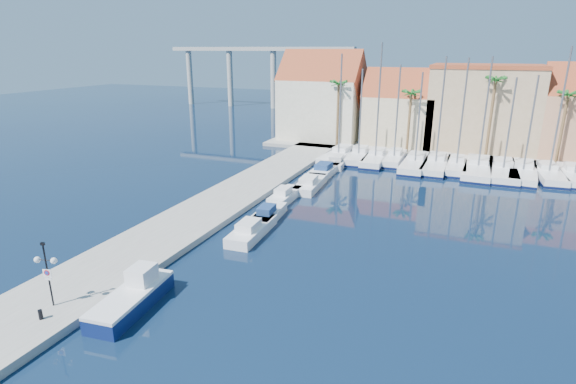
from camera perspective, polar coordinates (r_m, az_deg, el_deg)
name	(u,v)px	position (r m, az deg, el deg)	size (l,w,h in m)	color
ground	(231,298)	(27.34, -7.22, -13.18)	(260.00, 260.00, 0.00)	black
quay_west	(218,205)	(42.02, -8.94, -1.58)	(6.00, 77.00, 0.50)	gray
shore_north	(455,148)	(69.63, 20.41, 5.23)	(54.00, 16.00, 0.50)	gray
lamp_post	(46,265)	(27.50, -28.35, -8.12)	(1.26, 0.59, 3.79)	black
bollard	(41,315)	(27.46, -28.91, -13.47)	(0.22, 0.22, 0.54)	black
fishing_boat	(133,297)	(27.36, -19.07, -12.43)	(2.55, 6.02, 2.05)	#0D1B4F
motorboat_west_0	(251,230)	(35.26, -4.67, -4.80)	(2.24, 6.14, 1.40)	white
motorboat_west_1	(268,214)	(38.39, -2.51, -2.85)	(2.09, 5.33, 1.40)	white
motorboat_west_2	(285,195)	(43.32, -0.39, -0.40)	(1.73, 5.30, 1.40)	white
motorboat_west_3	(310,184)	(47.08, 2.82, 1.07)	(2.48, 6.68, 1.40)	white
motorboat_west_4	(325,169)	(52.78, 4.73, 2.87)	(2.23, 6.90, 1.40)	white
motorboat_west_5	(337,161)	(56.79, 6.28, 3.89)	(2.67, 6.82, 1.40)	white
sailboat_0	(340,155)	(60.12, 6.63, 4.73)	(3.52, 10.32, 13.44)	white
sailboat_1	(359,155)	(60.07, 9.03, 4.61)	(3.09, 9.46, 11.65)	white
sailboat_2	(376,157)	(59.15, 11.12, 4.33)	(2.79, 9.70, 14.73)	white
sailboat_3	(394,158)	(59.49, 13.37, 4.25)	(2.28, 8.14, 12.20)	white
sailboat_4	(416,163)	(57.64, 15.89, 3.57)	(2.93, 10.42, 11.44)	white
sailboat_5	(436,164)	(58.00, 18.29, 3.46)	(3.06, 10.63, 13.20)	white
sailboat_6	(457,165)	(57.81, 20.61, 3.21)	(2.44, 8.67, 13.08)	white
sailboat_7	(478,168)	(57.78, 23.01, 2.87)	(3.59, 11.73, 13.24)	white
sailboat_8	(503,170)	(57.90, 25.59, 2.54)	(3.07, 11.23, 11.06)	white
sailboat_9	(523,172)	(58.11, 27.66, 2.31)	(3.75, 11.02, 11.34)	white
sailboat_10	(548,173)	(58.65, 30.09, 2.13)	(3.21, 9.62, 14.29)	white
sailboat_11	(574,175)	(59.28, 32.52, 1.85)	(2.53, 9.24, 12.66)	white
building_0	(322,99)	(71.12, 4.37, 11.65)	(12.30, 9.00, 13.50)	beige
building_1	(400,111)	(68.52, 14.07, 9.91)	(10.30, 8.00, 11.00)	#C8B58D
building_2	(483,107)	(68.68, 23.48, 9.83)	(14.20, 10.20, 11.50)	tan
palm_0	(339,86)	(64.96, 6.45, 13.28)	(2.60, 2.60, 10.15)	brown
palm_1	(411,95)	(63.01, 15.37, 11.78)	(2.60, 2.60, 9.15)	brown
palm_2	(495,83)	(62.39, 24.85, 12.49)	(2.60, 2.60, 11.15)	brown
palm_3	(568,97)	(63.27, 32.00, 10.22)	(2.60, 2.60, 9.65)	brown
viaduct	(254,65)	(114.32, -4.29, 15.79)	(48.00, 2.20, 14.45)	#9E9E99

